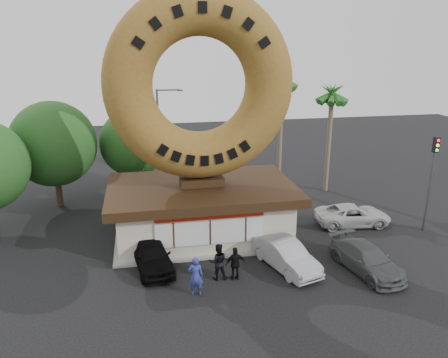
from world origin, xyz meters
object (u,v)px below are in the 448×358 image
object	(u,v)px
street_lamp	(161,133)
car_black	(152,255)
person_left	(196,276)
car_white	(353,215)
donut_shop	(202,209)
person_center	(218,262)
person_right	(235,264)
traffic_signal	(432,172)
car_grey	(367,259)
car_silver	(286,255)
giant_donut	(200,85)

from	to	relation	value
street_lamp	car_black	size ratio (longest dim) A/B	1.80
person_left	car_white	world-z (taller)	person_left
donut_shop	person_left	xyz separation A→B (m)	(-1.28, -6.54, -0.78)
person_center	car_black	bearing A→B (deg)	-24.76
person_center	person_right	world-z (taller)	person_center
traffic_signal	car_grey	xyz separation A→B (m)	(-6.20, -4.05, -3.18)
person_left	car_grey	world-z (taller)	person_left
car_black	car_grey	bearing A→B (deg)	-22.30
street_lamp	person_right	bearing A→B (deg)	-80.08
street_lamp	traffic_signal	world-z (taller)	street_lamp
car_grey	car_white	size ratio (longest dim) A/B	0.98
car_grey	person_left	bearing A→B (deg)	172.67
car_black	car_silver	xyz separation A→B (m)	(6.97, -1.38, -0.01)
car_silver	donut_shop	bearing A→B (deg)	109.77
car_silver	giant_donut	bearing A→B (deg)	109.68
car_black	person_right	bearing A→B (deg)	-35.77
person_right	car_black	xyz separation A→B (m)	(-4.09, 2.02, -0.12)
person_left	car_silver	distance (m)	5.29
giant_donut	car_black	xyz separation A→B (m)	(-3.22, -3.55, -8.42)
car_silver	car_white	distance (m)	7.72
car_grey	car_white	distance (m)	6.14
traffic_signal	car_grey	world-z (taller)	traffic_signal
donut_shop	person_center	xyz separation A→B (m)	(0.02, -5.33, -0.80)
traffic_signal	person_center	world-z (taller)	traffic_signal
donut_shop	traffic_signal	xyz separation A→B (m)	(14.00, -1.99, 2.10)
traffic_signal	person_right	bearing A→B (deg)	-164.83
traffic_signal	car_grey	size ratio (longest dim) A/B	1.28
donut_shop	person_left	bearing A→B (deg)	-101.04
giant_donut	traffic_signal	size ratio (longest dim) A/B	1.77
donut_shop	car_black	bearing A→B (deg)	-132.38
person_center	car_silver	world-z (taller)	person_center
street_lamp	person_left	distance (m)	16.93
person_right	car_grey	distance (m)	6.95
street_lamp	car_grey	distance (m)	19.12
donut_shop	car_grey	xyz separation A→B (m)	(7.80, -6.05, -1.08)
donut_shop	traffic_signal	bearing A→B (deg)	-8.10
street_lamp	person_center	bearing A→B (deg)	-83.04
car_grey	car_black	bearing A→B (deg)	156.67
person_left	car_grey	distance (m)	9.09
car_silver	car_grey	xyz separation A→B (m)	(4.05, -1.13, -0.05)
person_center	giant_donut	bearing A→B (deg)	-85.51
donut_shop	car_grey	distance (m)	9.93
donut_shop	car_grey	size ratio (longest dim) A/B	2.35
donut_shop	person_right	world-z (taller)	donut_shop
street_lamp	car_grey	xyz separation A→B (m)	(9.65, -16.06, -3.79)
car_white	car_grey	bearing A→B (deg)	164.81
car_black	car_grey	xyz separation A→B (m)	(11.02, -2.52, -0.07)
donut_shop	car_grey	world-z (taller)	donut_shop
car_black	car_grey	size ratio (longest dim) A/B	0.93
donut_shop	person_center	size ratio (longest dim) A/B	5.81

